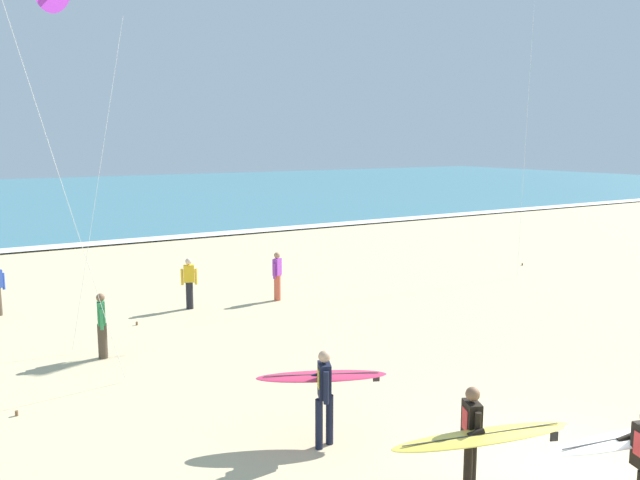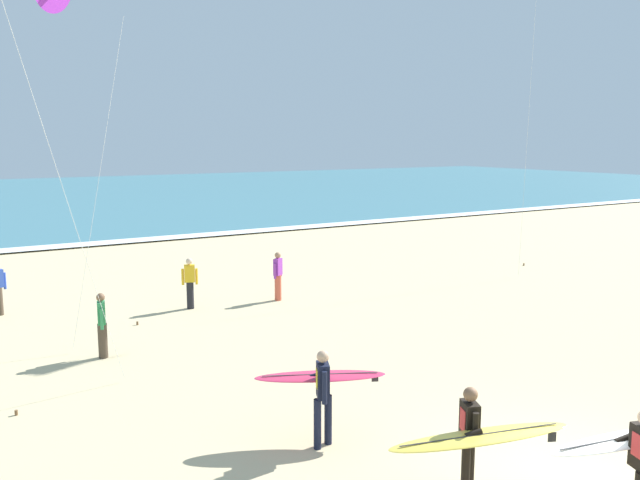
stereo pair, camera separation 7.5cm
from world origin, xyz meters
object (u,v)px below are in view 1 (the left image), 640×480
(bystander_purple_top, at_px, (277,276))
(bystander_green_top, at_px, (102,325))
(surfer_trailing, at_px, (476,436))
(surfer_lead, at_px, (636,451))
(bystander_yellow_top, at_px, (189,283))
(surfer_third, at_px, (323,384))

(bystander_purple_top, distance_m, bystander_green_top, 6.83)
(bystander_green_top, bearing_deg, surfer_trailing, -71.79)
(surfer_lead, xyz_separation_m, bystander_purple_top, (1.61, 13.57, -0.23))
(bystander_green_top, relative_size, bystander_yellow_top, 1.00)
(surfer_third, distance_m, bystander_green_top, 6.84)
(bystander_purple_top, bearing_deg, surfer_lead, -96.77)
(surfer_lead, distance_m, surfer_trailing, 2.11)
(surfer_trailing, bearing_deg, surfer_third, 106.14)
(bystander_purple_top, height_order, bystander_green_top, same)
(surfer_lead, bearing_deg, bystander_yellow_top, 94.90)
(surfer_trailing, bearing_deg, bystander_purple_top, 75.45)
(surfer_third, xyz_separation_m, bystander_purple_top, (3.96, 9.31, -0.24))
(surfer_trailing, relative_size, bystander_green_top, 1.62)
(surfer_third, distance_m, bystander_yellow_top, 9.85)
(surfer_trailing, relative_size, bystander_yellow_top, 1.62)
(surfer_third, relative_size, bystander_green_top, 1.47)
(bystander_purple_top, height_order, bystander_yellow_top, same)
(surfer_lead, bearing_deg, surfer_third, 118.95)
(surfer_lead, height_order, bystander_green_top, surfer_lead)
(bystander_purple_top, bearing_deg, bystander_yellow_top, 170.52)
(bystander_green_top, bearing_deg, bystander_yellow_top, 44.45)
(bystander_purple_top, bearing_deg, bystander_green_top, -155.29)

